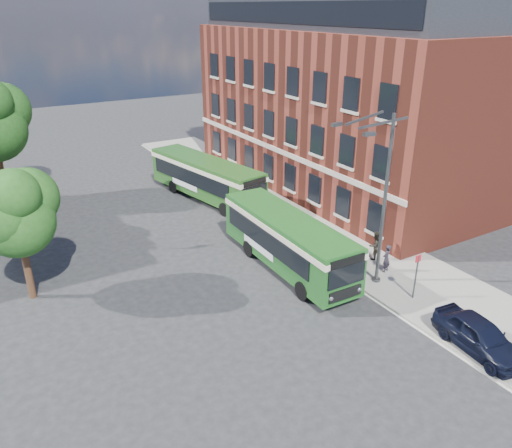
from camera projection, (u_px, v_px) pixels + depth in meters
ground at (273, 292)px, 25.65m from camera, size 120.00×120.00×0.00m
pavement at (296, 213)px, 35.19m from camera, size 6.00×48.00×0.15m
kerb_line at (259, 223)px, 33.79m from camera, size 0.12×48.00×0.01m
brick_office at (343, 97)px, 38.85m from camera, size 12.10×26.00×14.20m
street_lamp at (379, 200)px, 24.41m from camera, size 2.96×2.38×9.00m
bus_stop_sign at (416, 274)px, 24.36m from camera, size 0.35×0.08×2.52m
bus_front at (288, 238)px, 27.38m from camera, size 2.78×10.30×3.02m
bus_rear at (206, 175)px, 37.45m from camera, size 4.65×11.39×3.02m
parked_car at (479, 336)px, 20.84m from camera, size 2.16×4.40×1.45m
pedestrian_a at (386, 258)px, 27.05m from camera, size 0.68×0.56×1.60m
pedestrian_b at (375, 245)px, 28.38m from camera, size 0.87×0.70×1.70m
tree_left at (17, 211)px, 23.35m from camera, size 4.10×3.90×6.93m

